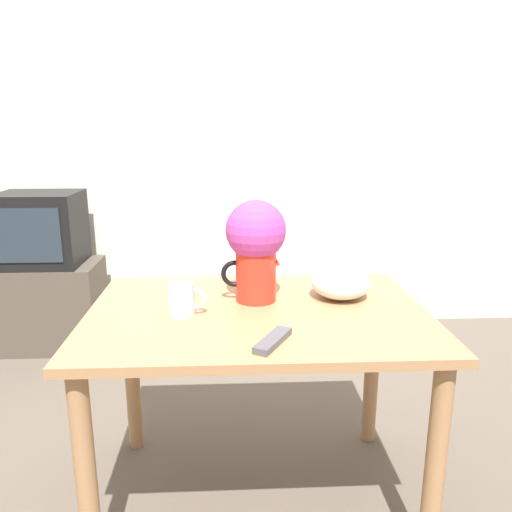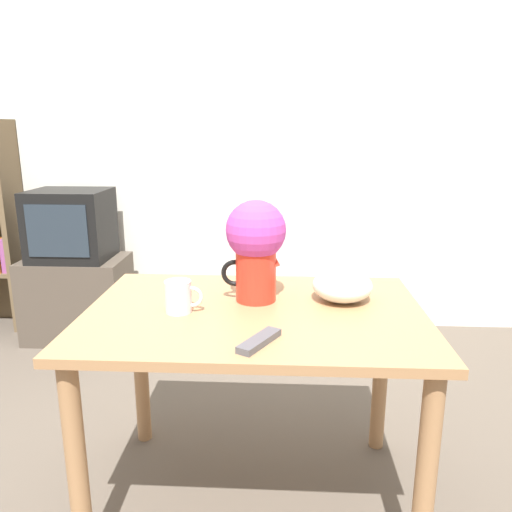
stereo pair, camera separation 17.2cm
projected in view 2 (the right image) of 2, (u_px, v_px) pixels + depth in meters
name	position (u px, v px, depth m)	size (l,w,h in m)	color
wall_back	(251.00, 131.00, 3.20)	(8.00, 0.05, 2.60)	silver
table	(255.00, 342.00, 1.69)	(1.13, 0.79, 0.73)	#A3754C
flower_vase	(256.00, 243.00, 1.71)	(0.23, 0.21, 0.35)	red
coffee_mug	(179.00, 297.00, 1.63)	(0.13, 0.09, 0.11)	silver
white_bowl	(342.00, 286.00, 1.74)	(0.21, 0.21, 0.11)	silver
remote_control	(259.00, 341.00, 1.40)	(0.12, 0.17, 0.02)	#4C4C51
tv_stand	(78.00, 298.00, 3.20)	(0.63, 0.40, 0.53)	#4C4238
tv_set	(71.00, 225.00, 3.07)	(0.46, 0.39, 0.43)	black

